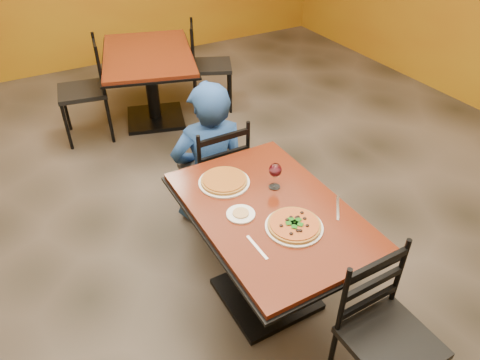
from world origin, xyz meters
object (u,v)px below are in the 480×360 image
chair_main_far (213,171)px  wine_glass (275,175)px  table_main (269,234)px  chair_second_right (211,66)px  chair_second_left (82,92)px  pizza_main (294,225)px  pizza_far (224,180)px  diner (209,153)px  plate_far (224,182)px  table_second (150,71)px  chair_main_near (391,343)px  side_plate (241,214)px  plate_main (294,227)px

chair_main_far → wine_glass: bearing=95.0°
table_main → chair_second_right: chair_second_right is taller
chair_second_left → pizza_main: 2.88m
table_main → pizza_far: pizza_far is taller
chair_second_right → diner: (-0.85, -1.69, 0.10)m
chair_second_left → chair_second_right: 1.39m
chair_second_right → plate_far: bearing=-179.9°
plate_far → chair_main_far: bearing=71.4°
pizza_far → wine_glass: (0.24, -0.18, 0.07)m
chair_main_far → plate_far: size_ratio=2.92×
chair_second_right → pizza_main: chair_second_right is taller
table_second → chair_main_far: size_ratio=1.67×
chair_second_right → diner: diner is taller
plate_far → pizza_far: size_ratio=1.11×
chair_main_near → chair_second_right: 3.54m
table_second → side_plate: 2.63m
plate_main → plate_far: same height
table_second → plate_far: (-0.33, -2.29, 0.19)m
table_main → plate_main: (0.02, -0.19, 0.20)m
chair_main_far → plate_main: chair_main_far is taller
chair_main_near → chair_main_far: chair_main_far is taller
chair_main_far → side_plate: size_ratio=5.66×
pizza_main → wine_glass: bearing=73.9°
chair_second_right → wine_glass: (-0.79, -2.47, 0.37)m
plate_main → side_plate: (-0.20, 0.23, 0.00)m
chair_second_left → chair_second_right: (1.39, 0.00, -0.02)m
chair_second_left → chair_second_right: bearing=100.2°
table_second → chair_second_right: size_ratio=1.61×
chair_second_right → side_plate: bearing=-178.4°
chair_main_far → table_second: bearing=-95.3°
chair_second_right → wine_glass: size_ratio=5.23×
chair_main_near → chair_main_far: bearing=92.9°
table_main → plate_main: 0.28m
pizza_main → pizza_far: size_ratio=1.01×
table_main → diner: bearing=85.9°
table_second → plate_far: plate_far is taller
diner → chair_second_left: bearing=-59.3°
table_second → chair_second_right: (0.70, 0.00, -0.09)m
pizza_main → plate_far: (-0.14, 0.53, -0.02)m
diner → chair_main_far: bearing=98.0°
chair_second_right → side_plate: 2.82m
pizza_main → pizza_far: 0.55m
table_main → pizza_far: (-0.12, 0.34, 0.21)m
diner → pizza_main: bearing=100.7°
plate_main → table_second: bearing=86.1°
table_main → chair_main_near: 0.86m
plate_main → plate_far: size_ratio=1.00×
chair_main_near → plate_far: 1.25m
pizza_main → wine_glass: size_ratio=1.58×
chair_main_near → chair_second_left: bearing=99.8°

